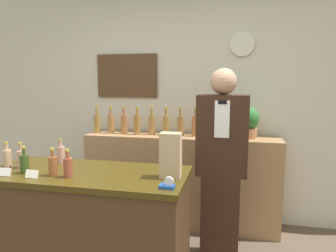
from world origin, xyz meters
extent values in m
cube|color=beige|center=(0.00, 2.00, 1.35)|extent=(5.20, 0.06, 2.70)
cube|color=#4D321D|center=(-0.59, 1.96, 1.67)|extent=(0.73, 0.02, 0.50)
cylinder|color=beige|center=(0.72, 1.95, 1.99)|extent=(0.26, 0.03, 0.26)
cube|color=#9E754C|center=(0.10, 1.75, 0.51)|extent=(2.11, 0.39, 1.01)
cube|color=#422B19|center=(-0.37, 0.46, 0.46)|extent=(1.43, 0.59, 0.92)
cube|color=#3E300E|center=(-0.37, 0.46, 0.94)|extent=(1.46, 0.62, 0.04)
cube|color=#331E14|center=(0.56, 1.16, 0.40)|extent=(0.33, 0.26, 0.79)
cube|color=#331E14|center=(0.56, 1.16, 1.14)|extent=(0.43, 0.26, 0.69)
cube|color=white|center=(0.56, 1.03, 1.29)|extent=(0.12, 0.01, 0.30)
cube|color=black|center=(0.56, 1.03, 1.43)|extent=(0.07, 0.01, 0.03)
sphere|color=tan|center=(0.56, 1.16, 1.60)|extent=(0.22, 0.22, 0.22)
cylinder|color=#B27047|center=(0.79, 1.77, 1.07)|extent=(0.20, 0.20, 0.11)
sphere|color=#2D6B2D|center=(0.79, 1.77, 1.22)|extent=(0.24, 0.24, 0.24)
cube|color=tan|center=(0.25, 0.45, 1.11)|extent=(0.14, 0.09, 0.30)
cube|color=#1E4799|center=(0.27, 0.25, 0.97)|extent=(0.09, 0.06, 0.02)
cylinder|color=silver|center=(0.29, 0.25, 1.01)|extent=(0.06, 0.02, 0.06)
cube|color=white|center=(-0.85, 0.25, 0.99)|extent=(0.09, 0.02, 0.06)
cube|color=white|center=(-0.64, 0.25, 0.99)|extent=(0.09, 0.02, 0.06)
cylinder|color=tan|center=(-0.98, 0.44, 1.03)|extent=(0.06, 0.06, 0.13)
cylinder|color=tan|center=(-0.98, 0.44, 1.11)|extent=(0.02, 0.02, 0.05)
cylinder|color=#B29933|center=(-0.98, 0.44, 1.15)|extent=(0.03, 0.03, 0.02)
cylinder|color=tan|center=(-0.87, 0.44, 1.03)|extent=(0.06, 0.06, 0.13)
cylinder|color=tan|center=(-0.87, 0.44, 1.11)|extent=(0.02, 0.02, 0.05)
cylinder|color=#B29933|center=(-0.87, 0.44, 1.15)|extent=(0.03, 0.03, 0.02)
cylinder|color=#334A1B|center=(-0.76, 0.34, 1.03)|extent=(0.06, 0.06, 0.13)
cylinder|color=#334A1B|center=(-0.76, 0.34, 1.11)|extent=(0.02, 0.02, 0.05)
cylinder|color=#B29933|center=(-0.76, 0.34, 1.15)|extent=(0.03, 0.03, 0.02)
cylinder|color=tan|center=(-0.66, 0.63, 1.03)|extent=(0.06, 0.06, 0.13)
cylinder|color=tan|center=(-0.66, 0.63, 1.11)|extent=(0.02, 0.02, 0.05)
cylinder|color=#B29933|center=(-0.66, 0.63, 1.15)|extent=(0.03, 0.03, 0.02)
cylinder|color=brown|center=(-0.53, 0.33, 1.03)|extent=(0.06, 0.06, 0.13)
cylinder|color=brown|center=(-0.53, 0.33, 1.11)|extent=(0.02, 0.02, 0.05)
cylinder|color=#B29933|center=(-0.53, 0.33, 1.15)|extent=(0.03, 0.03, 0.02)
cylinder|color=brown|center=(-0.41, 0.32, 1.03)|extent=(0.06, 0.06, 0.13)
cylinder|color=brown|center=(-0.41, 0.32, 1.11)|extent=(0.02, 0.02, 0.05)
cylinder|color=#B29933|center=(-0.41, 0.32, 1.15)|extent=(0.03, 0.03, 0.02)
cylinder|color=olive|center=(-0.88, 1.73, 1.12)|extent=(0.07, 0.07, 0.21)
cylinder|color=olive|center=(-0.88, 1.73, 1.26)|extent=(0.03, 0.03, 0.08)
cylinder|color=#B29933|center=(-0.88, 1.73, 1.31)|extent=(0.03, 0.03, 0.03)
cylinder|color=olive|center=(-0.72, 1.76, 1.12)|extent=(0.07, 0.07, 0.21)
cylinder|color=olive|center=(-0.72, 1.76, 1.26)|extent=(0.03, 0.03, 0.08)
cylinder|color=#B29933|center=(-0.72, 1.76, 1.31)|extent=(0.03, 0.03, 0.03)
cylinder|color=#A06639|center=(-0.56, 1.75, 1.12)|extent=(0.07, 0.07, 0.21)
cylinder|color=#A06639|center=(-0.56, 1.75, 1.26)|extent=(0.03, 0.03, 0.08)
cylinder|color=#B29933|center=(-0.56, 1.75, 1.31)|extent=(0.03, 0.03, 0.03)
cylinder|color=olive|center=(-0.39, 1.73, 1.12)|extent=(0.07, 0.07, 0.21)
cylinder|color=olive|center=(-0.39, 1.73, 1.26)|extent=(0.03, 0.03, 0.08)
cylinder|color=#B29933|center=(-0.39, 1.73, 1.31)|extent=(0.03, 0.03, 0.03)
cylinder|color=#9C6D3C|center=(-0.23, 1.76, 1.12)|extent=(0.07, 0.07, 0.21)
cylinder|color=#9C6D3C|center=(-0.23, 1.76, 1.26)|extent=(0.03, 0.03, 0.08)
cylinder|color=#B29933|center=(-0.23, 1.76, 1.31)|extent=(0.03, 0.03, 0.03)
cylinder|color=olive|center=(-0.07, 1.76, 1.12)|extent=(0.07, 0.07, 0.21)
cylinder|color=olive|center=(-0.07, 1.76, 1.26)|extent=(0.03, 0.03, 0.08)
cylinder|color=#B29933|center=(-0.07, 1.76, 1.31)|extent=(0.03, 0.03, 0.03)
cylinder|color=olive|center=(0.09, 1.76, 1.12)|extent=(0.07, 0.07, 0.21)
cylinder|color=olive|center=(0.09, 1.76, 1.26)|extent=(0.03, 0.03, 0.08)
cylinder|color=#B29933|center=(0.09, 1.76, 1.31)|extent=(0.03, 0.03, 0.03)
cylinder|color=#A46839|center=(0.25, 1.76, 1.12)|extent=(0.07, 0.07, 0.21)
cylinder|color=#A46839|center=(0.25, 1.76, 1.26)|extent=(0.03, 0.03, 0.08)
cylinder|color=#B29933|center=(0.25, 1.76, 1.31)|extent=(0.03, 0.03, 0.03)
cylinder|color=#9D6B33|center=(0.41, 1.75, 1.12)|extent=(0.07, 0.07, 0.21)
cylinder|color=#9D6B33|center=(0.41, 1.75, 1.26)|extent=(0.03, 0.03, 0.08)
cylinder|color=#B29933|center=(0.41, 1.75, 1.31)|extent=(0.03, 0.03, 0.03)
cylinder|color=#9E6C34|center=(0.57, 1.73, 1.12)|extent=(0.07, 0.07, 0.21)
cylinder|color=#9E6C34|center=(0.57, 1.73, 1.26)|extent=(0.03, 0.03, 0.08)
cylinder|color=#B29933|center=(0.57, 1.73, 1.31)|extent=(0.03, 0.03, 0.03)
camera|label=1|loc=(0.65, -1.42, 1.59)|focal=32.00mm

